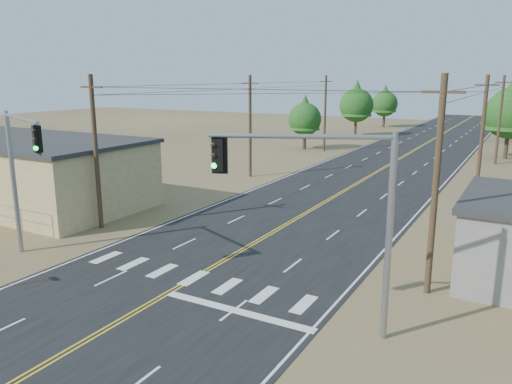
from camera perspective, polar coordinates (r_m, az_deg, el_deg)
The scene contains 17 objects.
ground at distance 20.30m, azimuth -21.20°, elevation -16.93°, with size 220.00×220.00×0.00m, color olive.
road at distance 44.27m, azimuth 9.90°, elevation 0.04°, with size 15.00×200.00×0.02m, color black.
building_left at distance 43.58m, azimuth -25.17°, elevation 2.12°, with size 20.00×10.00×5.00m, color #D2C179.
utility_pole_left_near at distance 33.86m, azimuth -17.83°, elevation 4.41°, with size 1.80×0.30×10.00m.
utility_pole_left_mid at distance 49.58m, azimuth -0.68°, elevation 7.60°, with size 1.80×0.30×10.00m.
utility_pole_left_far at distance 67.60m, azimuth 7.90°, elevation 8.94°, with size 1.80×0.30×10.00m.
utility_pole_right_near at distance 23.56m, azimuth 19.84°, elevation 0.70°, with size 1.80×0.30×10.00m.
utility_pole_right_mid at distance 43.21m, azimuth 24.38°, elevation 5.63°, with size 1.80×0.30×10.00m.
utility_pole_right_far at distance 63.08m, azimuth 26.09°, elevation 7.46°, with size 1.80×0.30×10.00m.
signal_mast_left at distance 28.85m, azimuth -25.46°, elevation 3.02°, with size 6.13×2.92×8.06m.
signal_mast_right at distance 18.48m, azimuth 9.21°, elevation -1.02°, with size 6.26×2.94×7.97m.
tree_left_near at distance 69.23m, azimuth 5.61°, elevation 8.66°, with size 4.50×4.50×7.50m.
tree_left_mid at distance 86.09m, azimuth 11.42°, elevation 10.07°, with size 5.60×5.60×9.33m.
tree_left_far at distance 102.78m, azimuth 14.51°, elevation 10.02°, with size 4.99×4.99×8.31m.
tree_right_near at distance 67.90m, azimuth 27.08°, elevation 8.43°, with size 5.89×5.89×9.82m.
tree_right_mid at distance 86.60m, azimuth 27.18°, elevation 9.11°, with size 5.87×5.87×9.79m.
tree_right_far at distance 105.14m, azimuth 26.75°, elevation 9.08°, with size 4.93×4.93×8.22m.
Camera 1 is at (14.08, -10.80, 9.85)m, focal length 35.00 mm.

